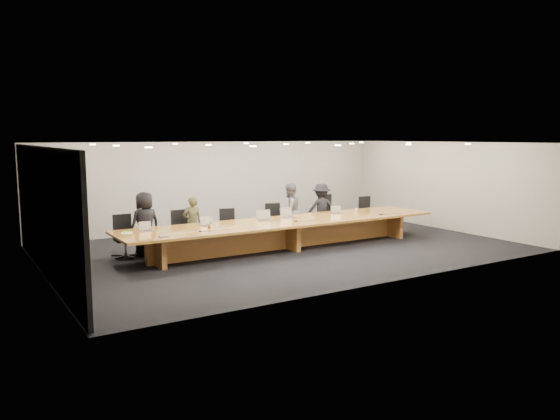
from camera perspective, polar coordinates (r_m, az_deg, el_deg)
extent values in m
plane|color=black|center=(14.63, 0.62, -4.02)|extent=(12.00, 12.00, 0.00)
cube|color=silver|center=(17.90, -6.24, 2.62)|extent=(12.00, 0.02, 2.80)
cube|color=black|center=(12.33, -23.41, -0.39)|extent=(0.08, 7.84, 2.74)
cube|color=brown|center=(14.50, 0.62, -1.23)|extent=(9.00, 1.80, 0.06)
cube|color=brown|center=(14.56, 0.62, -2.69)|extent=(7.65, 0.15, 0.69)
cube|color=brown|center=(13.03, -12.92, -4.12)|extent=(0.12, 1.26, 0.69)
cube|color=brown|center=(14.56, 0.62, -2.69)|extent=(0.12, 1.26, 0.69)
cube|color=brown|center=(16.74, 11.10, -1.47)|extent=(0.12, 1.26, 0.69)
imported|color=black|center=(14.05, -13.93, -1.39)|extent=(0.86, 0.64, 1.61)
imported|color=#38361E|center=(14.55, -9.13, -1.36)|extent=(0.57, 0.44, 1.41)
imported|color=#515153|center=(15.94, 1.02, -0.09)|extent=(0.91, 0.78, 1.62)
imported|color=black|center=(16.70, 4.33, 0.12)|extent=(1.13, 0.86, 1.55)
cylinder|color=silver|center=(13.61, -7.23, -1.32)|extent=(0.08, 0.08, 0.21)
cylinder|color=brown|center=(13.32, -7.42, -1.78)|extent=(0.08, 0.08, 0.09)
cone|color=silver|center=(15.33, 3.11, -0.48)|extent=(0.08, 0.08, 0.08)
cone|color=silver|center=(16.25, 7.96, -0.05)|extent=(0.10, 0.10, 0.10)
cube|color=white|center=(13.10, -15.73, -2.32)|extent=(0.28, 0.24, 0.01)
cube|color=#69CC36|center=(13.11, -15.73, -2.22)|extent=(0.17, 0.10, 0.03)
cube|color=#A3A2A7|center=(12.44, -12.06, -2.69)|extent=(0.21, 0.16, 0.03)
cone|color=black|center=(12.95, -8.31, -2.19)|extent=(0.14, 0.14, 0.03)
cone|color=black|center=(14.33, 1.69, -1.15)|extent=(0.16, 0.16, 0.03)
cone|color=black|center=(15.82, 10.51, -0.44)|extent=(0.15, 0.15, 0.03)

